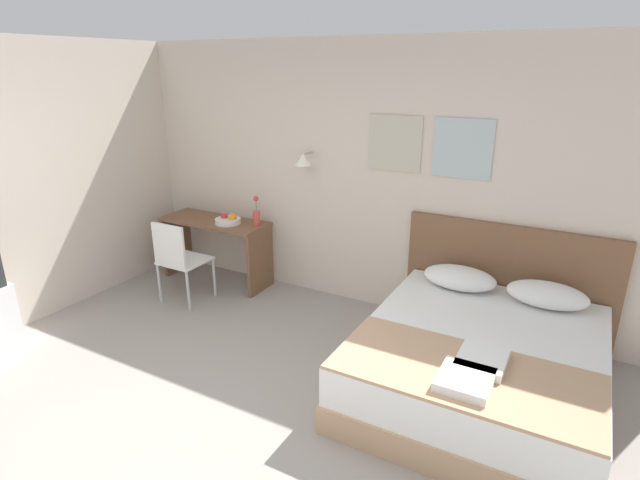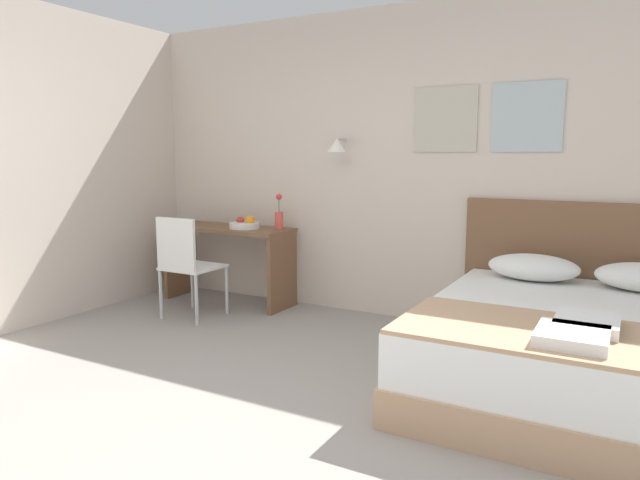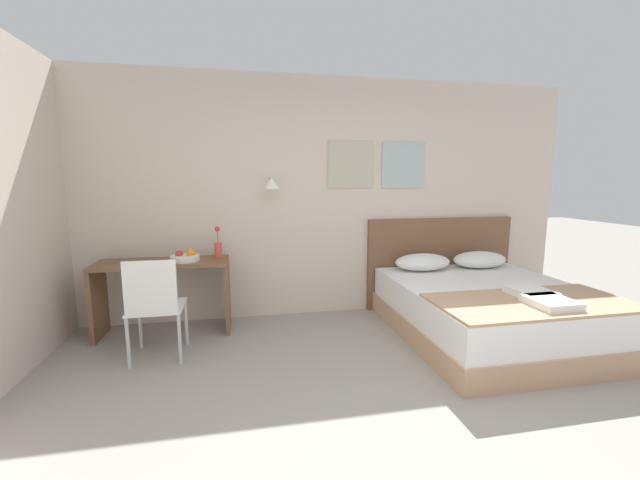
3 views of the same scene
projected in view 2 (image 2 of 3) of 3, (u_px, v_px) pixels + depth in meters
The scene contains 12 objects.
ground_plane at pixel (205, 450), 2.77m from camera, with size 24.00×24.00×0.00m, color gray.
wall_back at pixel (406, 165), 4.84m from camera, with size 5.96×0.31×2.65m.
bed at pixel (573, 353), 3.37m from camera, with size 1.71×1.96×0.52m.
headboard at pixel (590, 275), 4.20m from camera, with size 1.83×0.06×1.08m.
pillow_left at pixel (533, 267), 4.13m from camera, with size 0.64×0.38×0.19m.
throw_blanket at pixel (565, 336), 2.84m from camera, with size 1.66×0.78×0.02m.
folded_towel_near_foot at pixel (587, 323), 2.91m from camera, with size 0.30×0.36×0.06m.
folded_towel_mid_bed at pixel (572, 336), 2.69m from camera, with size 0.32×0.35×0.06m.
desk at pixel (228, 249), 5.47m from camera, with size 1.27×0.49×0.74m.
desk_chair at pixel (185, 260), 4.89m from camera, with size 0.44×0.44×0.90m.
fruit_bowl at pixel (245, 224), 5.31m from camera, with size 0.28×0.28×0.12m.
flower_vase at pixel (279, 217), 5.24m from camera, with size 0.08×0.08×0.33m.
Camera 2 is at (1.74, -1.99, 1.42)m, focal length 32.00 mm.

